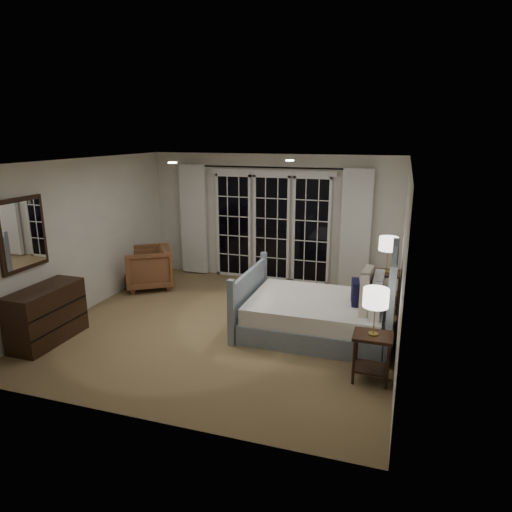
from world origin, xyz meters
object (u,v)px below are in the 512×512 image
(nightstand_right, at_px, (385,285))
(armchair, at_px, (148,268))
(dresser, at_px, (47,315))
(bed, at_px, (321,313))
(lamp_right, at_px, (388,244))
(lamp_left, at_px, (376,298))
(nightstand_left, at_px, (372,351))

(nightstand_right, xyz_separation_m, armchair, (-4.37, -0.16, -0.05))
(nightstand_right, relative_size, armchair, 0.78)
(nightstand_right, distance_m, dresser, 5.24)
(bed, relative_size, dresser, 1.90)
(bed, bearing_deg, lamp_right, 55.24)
(bed, xyz_separation_m, armchair, (-3.52, 1.07, 0.07))
(nightstand_right, height_order, lamp_right, lamp_right)
(bed, distance_m, lamp_right, 1.71)
(armchair, bearing_deg, lamp_right, 58.54)
(lamp_left, bearing_deg, nightstand_left, 153.43)
(bed, bearing_deg, armchair, 163.05)
(lamp_right, distance_m, dresser, 5.29)
(nightstand_right, height_order, armchair, armchair)
(nightstand_left, distance_m, armchair, 4.86)
(bed, height_order, armchair, bed)
(armchair, bearing_deg, lamp_left, 29.31)
(dresser, bearing_deg, armchair, 87.05)
(nightstand_right, relative_size, dresser, 0.59)
(lamp_left, bearing_deg, dresser, -176.17)
(lamp_left, bearing_deg, lamp_right, 88.92)
(armchair, height_order, dresser, dresser)
(lamp_right, relative_size, dresser, 0.52)
(nightstand_right, relative_size, lamp_right, 1.15)
(lamp_left, bearing_deg, nightstand_right, 88.92)
(lamp_right, relative_size, armchair, 0.68)
(bed, xyz_separation_m, lamp_left, (0.81, -1.15, 0.73))
(lamp_left, distance_m, armchair, 4.91)
(nightstand_left, relative_size, lamp_left, 1.04)
(lamp_right, bearing_deg, lamp_left, -91.08)
(nightstand_right, distance_m, armchair, 4.38)
(nightstand_left, xyz_separation_m, lamp_left, (0.00, -0.00, 0.66))
(bed, xyz_separation_m, dresser, (-3.65, -1.44, 0.08))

